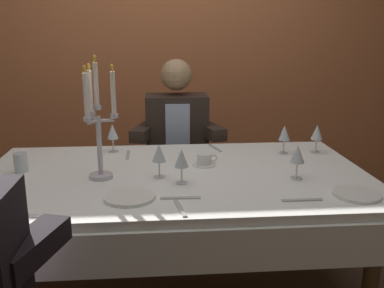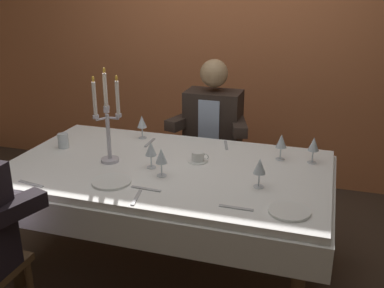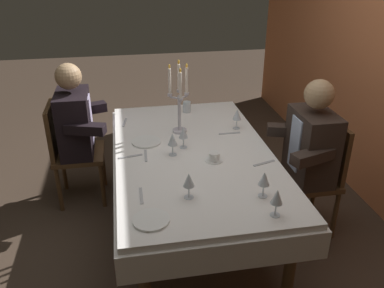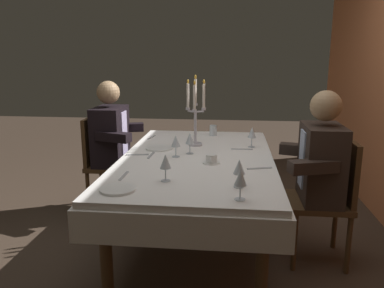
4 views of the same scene
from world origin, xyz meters
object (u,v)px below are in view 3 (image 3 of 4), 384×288
at_px(wine_glass_1, 264,179).
at_px(wine_glass_4, 172,140).
at_px(water_tumbler_0, 187,107).
at_px(coffee_cup_0, 214,157).
at_px(candelabra, 179,101).
at_px(dining_table, 193,166).
at_px(dinner_plate_1, 151,220).
at_px(wine_glass_5, 237,115).
at_px(seated_diner_1, 312,145).
at_px(wine_glass_2, 189,181).
at_px(wine_glass_0, 183,133).
at_px(dinner_plate_0, 146,142).
at_px(wine_glass_3, 277,198).
at_px(seated_diner_0, 74,123).

height_order(wine_glass_1, wine_glass_4, same).
relative_size(wine_glass_4, water_tumbler_0, 1.70).
bearing_deg(coffee_cup_0, candelabra, -162.52).
xyz_separation_m(dining_table, dinner_plate_1, (0.76, -0.37, 0.13)).
bearing_deg(wine_glass_4, coffee_cup_0, 63.37).
xyz_separation_m(dinner_plate_1, coffee_cup_0, (-0.60, 0.48, 0.02)).
xyz_separation_m(wine_glass_1, coffee_cup_0, (-0.48, -0.18, -0.09)).
bearing_deg(candelabra, wine_glass_5, 88.04).
relative_size(water_tumbler_0, seated_diner_1, 0.08).
bearing_deg(wine_glass_4, water_tumbler_0, 163.48).
bearing_deg(wine_glass_2, seated_diner_1, 117.02).
distance_m(dining_table, seated_diner_1, 0.89).
bearing_deg(dining_table, wine_glass_0, -142.25).
height_order(wine_glass_0, wine_glass_1, same).
distance_m(wine_glass_2, seated_diner_1, 1.15).
distance_m(dinner_plate_0, wine_glass_5, 0.75).
xyz_separation_m(dining_table, wine_glass_3, (0.82, 0.30, 0.23)).
height_order(wine_glass_2, water_tumbler_0, wine_glass_2).
distance_m(candelabra, dinner_plate_1, 1.18).
bearing_deg(wine_glass_3, seated_diner_0, -142.05).
bearing_deg(candelabra, wine_glass_0, -2.87).
xyz_separation_m(dinner_plate_1, water_tumbler_0, (-1.52, 0.45, 0.04)).
bearing_deg(wine_glass_5, wine_glass_4, -57.32).
xyz_separation_m(wine_glass_1, wine_glass_5, (-0.97, 0.12, 0.00)).
distance_m(dinner_plate_0, wine_glass_0, 0.31).
xyz_separation_m(wine_glass_4, wine_glass_5, (-0.36, 0.57, 0.00)).
bearing_deg(dinner_plate_0, wine_glass_0, 64.05).
height_order(dinner_plate_1, wine_glass_4, wine_glass_4).
bearing_deg(wine_glass_1, candelabra, -160.81).
bearing_deg(seated_diner_1, wine_glass_3, -37.06).
bearing_deg(wine_glass_4, wine_glass_1, 36.43).
bearing_deg(water_tumbler_0, dinner_plate_1, -16.48).
bearing_deg(water_tumbler_0, dining_table, -6.03).
distance_m(dinner_plate_0, dinner_plate_1, 0.96).
xyz_separation_m(water_tumbler_0, coffee_cup_0, (0.92, 0.04, -0.02)).
distance_m(wine_glass_0, seated_diner_0, 1.04).
xyz_separation_m(wine_glass_3, coffee_cup_0, (-0.67, -0.19, -0.09)).
relative_size(wine_glass_2, wine_glass_5, 1.00).
distance_m(dinner_plate_1, water_tumbler_0, 1.58).
relative_size(wine_glass_1, wine_glass_3, 1.00).
distance_m(wine_glass_0, coffee_cup_0, 0.31).
xyz_separation_m(wine_glass_3, seated_diner_1, (-0.77, 0.58, -0.12)).
bearing_deg(dinner_plate_0, coffee_cup_0, 50.32).
distance_m(wine_glass_0, wine_glass_2, 0.65).
height_order(wine_glass_5, seated_diner_0, seated_diner_0).
xyz_separation_m(wine_glass_0, wine_glass_5, (-0.26, 0.47, -0.00)).
distance_m(dinner_plate_1, wine_glass_2, 0.32).
distance_m(dining_table, wine_glass_5, 0.58).
relative_size(dinner_plate_1, wine_glass_0, 1.23).
distance_m(dining_table, wine_glass_1, 0.74).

